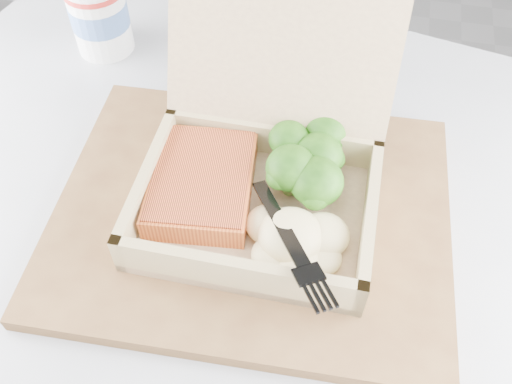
% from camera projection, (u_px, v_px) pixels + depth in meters
% --- Properties ---
extents(floor, '(4.00, 4.00, 0.00)m').
position_uv_depth(floor, '(35.00, 296.00, 1.35)').
color(floor, '#9C9CA1').
rests_on(floor, ground).
extents(cafe_table, '(1.02, 1.02, 0.75)m').
position_uv_depth(cafe_table, '(206.00, 341.00, 0.69)').
color(cafe_table, black).
rests_on(cafe_table, floor).
extents(serving_tray, '(0.40, 0.32, 0.02)m').
position_uv_depth(serving_tray, '(252.00, 214.00, 0.56)').
color(serving_tray, brown).
rests_on(serving_tray, cafe_table).
extents(takeout_container, '(0.22, 0.24, 0.20)m').
position_uv_depth(takeout_container, '(265.00, 152.00, 0.54)').
color(takeout_container, tan).
rests_on(takeout_container, serving_tray).
extents(salmon_fillet, '(0.11, 0.13, 0.03)m').
position_uv_depth(salmon_fillet, '(202.00, 183.00, 0.55)').
color(salmon_fillet, orange).
rests_on(salmon_fillet, takeout_container).
extents(broccoli_pile, '(0.12, 0.12, 0.04)m').
position_uv_depth(broccoli_pile, '(318.00, 160.00, 0.55)').
color(broccoli_pile, '#387B1B').
rests_on(broccoli_pile, takeout_container).
extents(mashed_potatoes, '(0.10, 0.08, 0.03)m').
position_uv_depth(mashed_potatoes, '(291.00, 235.00, 0.50)').
color(mashed_potatoes, beige).
rests_on(mashed_potatoes, takeout_container).
extents(plastic_fork, '(0.10, 0.15, 0.03)m').
position_uv_depth(plastic_fork, '(271.00, 203.00, 0.51)').
color(plastic_fork, black).
rests_on(plastic_fork, mashed_potatoes).
extents(paper_cup, '(0.07, 0.07, 0.09)m').
position_uv_depth(paper_cup, '(99.00, 15.00, 0.70)').
color(paper_cup, white).
rests_on(paper_cup, cafe_table).
extents(receipt, '(0.07, 0.13, 0.00)m').
position_uv_depth(receipt, '(310.00, 93.00, 0.68)').
color(receipt, silver).
rests_on(receipt, cafe_table).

